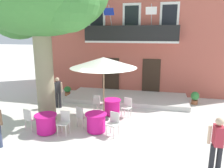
# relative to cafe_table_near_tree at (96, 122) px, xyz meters

# --- Properties ---
(ground_plane) EXTENTS (120.00, 120.00, 0.00)m
(ground_plane) POSITION_rel_cafe_table_near_tree_xyz_m (0.63, 0.88, -0.39)
(ground_plane) COLOR silver
(building_facade) EXTENTS (13.00, 5.09, 7.50)m
(building_facade) POSITION_rel_cafe_table_near_tree_xyz_m (0.51, 7.87, 3.36)
(building_facade) COLOR #BC5B4C
(building_facade) RESTS_ON ground
(entrance_step_platform) EXTENTS (6.89, 2.76, 0.25)m
(entrance_step_platform) POSITION_rel_cafe_table_near_tree_xyz_m (0.51, 4.50, -0.27)
(entrance_step_platform) COLOR silver
(entrance_step_platform) RESTS_ON ground
(cafe_table_near_tree) EXTENTS (0.86, 0.86, 0.76)m
(cafe_table_near_tree) POSITION_rel_cafe_table_near_tree_xyz_m (0.00, 0.00, 0.00)
(cafe_table_near_tree) COLOR #DB1984
(cafe_table_near_tree) RESTS_ON ground
(cafe_chair_near_tree_0) EXTENTS (0.54, 0.54, 0.91)m
(cafe_chair_near_tree_0) POSITION_rel_cafe_table_near_tree_xyz_m (-0.71, 0.27, 0.14)
(cafe_chair_near_tree_0) COLOR silver
(cafe_chair_near_tree_0) RESTS_ON ground
(cafe_chair_near_tree_1) EXTENTS (0.50, 0.50, 0.91)m
(cafe_chair_near_tree_1) POSITION_rel_cafe_table_near_tree_xyz_m (0.74, -0.15, 0.14)
(cafe_chair_near_tree_1) COLOR silver
(cafe_chair_near_tree_1) RESTS_ON ground
(cafe_table_middle) EXTENTS (0.86, 0.86, 0.76)m
(cafe_table_middle) POSITION_rel_cafe_table_near_tree_xyz_m (0.20, 1.95, 0.00)
(cafe_table_middle) COLOR #DB1984
(cafe_table_middle) RESTS_ON ground
(cafe_chair_middle_0) EXTENTS (0.49, 0.49, 0.91)m
(cafe_chair_middle_0) POSITION_rel_cafe_table_near_tree_xyz_m (-0.55, 2.07, 0.14)
(cafe_chair_middle_0) COLOR silver
(cafe_chair_middle_0) RESTS_ON ground
(cafe_chair_middle_1) EXTENTS (0.49, 0.49, 0.91)m
(cafe_chair_middle_1) POSITION_rel_cafe_table_near_tree_xyz_m (0.94, 1.83, 0.14)
(cafe_chair_middle_1) COLOR silver
(cafe_chair_middle_1) RESTS_ON ground
(cafe_table_front) EXTENTS (0.86, 0.86, 0.76)m
(cafe_table_front) POSITION_rel_cafe_table_near_tree_xyz_m (-1.88, -0.56, 0.00)
(cafe_table_front) COLOR #DB1984
(cafe_table_front) RESTS_ON ground
(cafe_chair_front_0) EXTENTS (0.47, 0.47, 0.91)m
(cafe_chair_front_0) POSITION_rel_cafe_table_near_tree_xyz_m (-2.63, -0.48, 0.14)
(cafe_chair_front_0) COLOR silver
(cafe_chair_front_0) RESTS_ON ground
(cafe_chair_front_1) EXTENTS (0.40, 0.40, 0.91)m
(cafe_chair_front_1) POSITION_rel_cafe_table_near_tree_xyz_m (-1.13, -0.48, 0.14)
(cafe_chair_front_1) COLOR silver
(cafe_chair_front_1) RESTS_ON ground
(cafe_umbrella) EXTENTS (2.90, 2.90, 2.85)m
(cafe_umbrella) POSITION_rel_cafe_table_near_tree_xyz_m (-0.02, 1.27, 2.22)
(cafe_umbrella) COLOR #997A56
(cafe_umbrella) RESTS_ON ground
(ground_planter_left) EXTENTS (0.45, 0.45, 0.60)m
(ground_planter_left) POSITION_rel_cafe_table_near_tree_xyz_m (-3.28, 4.53, -0.06)
(ground_planter_left) COLOR #995638
(ground_planter_left) RESTS_ON ground
(ground_planter_right) EXTENTS (0.44, 0.44, 0.72)m
(ground_planter_right) POSITION_rel_cafe_table_near_tree_xyz_m (4.30, 4.54, 0.00)
(ground_planter_right) COLOR #995638
(ground_planter_right) RESTS_ON ground
(pedestrian_mid_plaza) EXTENTS (0.53, 0.35, 1.68)m
(pedestrian_mid_plaza) POSITION_rel_cafe_table_near_tree_xyz_m (4.01, -1.84, 0.56)
(pedestrian_mid_plaza) COLOR #232328
(pedestrian_mid_plaza) RESTS_ON ground
(pedestrian_by_tree) EXTENTS (0.53, 0.40, 1.63)m
(pedestrian_by_tree) POSITION_rel_cafe_table_near_tree_xyz_m (-2.80, 2.33, 0.53)
(pedestrian_by_tree) COLOR #232328
(pedestrian_by_tree) RESTS_ON ground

